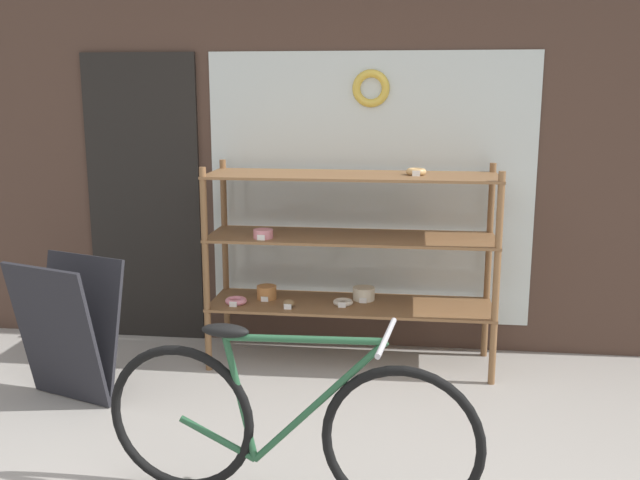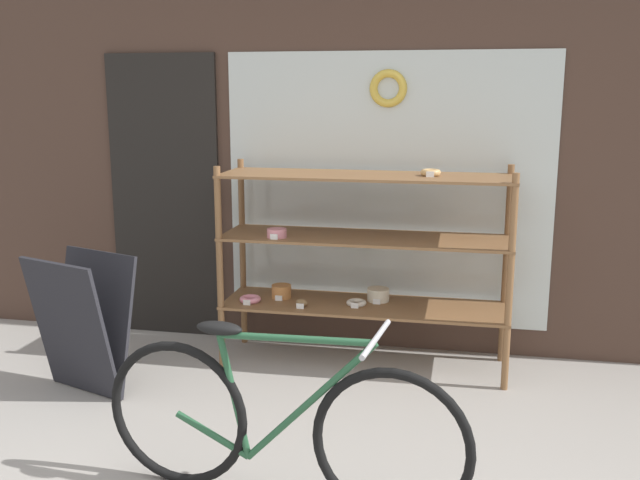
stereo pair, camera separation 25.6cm
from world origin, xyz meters
TOP-DOWN VIEW (x-y plane):
  - storefront_facade at (-0.03, 2.59)m, footprint 6.08×0.13m
  - display_case at (0.08, 2.18)m, footprint 1.90×0.54m
  - bicycle at (-0.04, 0.45)m, footprint 1.73×0.46m
  - sandwich_board at (-1.52, 1.38)m, footprint 0.69×0.56m

SIDE VIEW (x-z plane):
  - bicycle at x=-0.04m, z-range -0.04..0.80m
  - sandwich_board at x=-1.52m, z-range 0.01..0.86m
  - display_case at x=0.08m, z-range 0.13..1.49m
  - storefront_facade at x=-0.03m, z-range -0.04..3.54m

